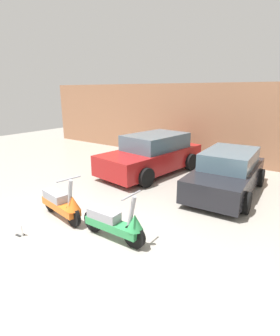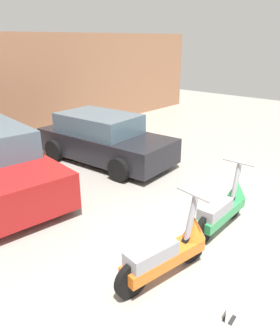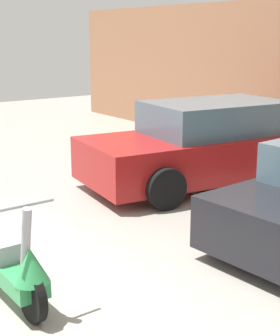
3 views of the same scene
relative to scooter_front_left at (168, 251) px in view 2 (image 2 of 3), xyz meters
The scene contains 5 objects.
ground_plane 1.40m from the scooter_front_left, 45.79° to the right, with size 28.00×28.00×0.00m, color #9E998E.
scooter_front_left is the anchor object (origin of this frame).
scooter_front_right 1.64m from the scooter_front_left, ahead, with size 1.59×0.57×1.11m.
car_rear_center 4.81m from the scooter_front_left, 57.12° to the left, with size 1.97×3.80×1.26m.
placard_near_left_scooter 1.07m from the scooter_front_left, 98.66° to the right, with size 0.20×0.13×0.26m.
Camera 2 is at (-4.01, -1.18, 3.10)m, focal length 35.00 mm.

